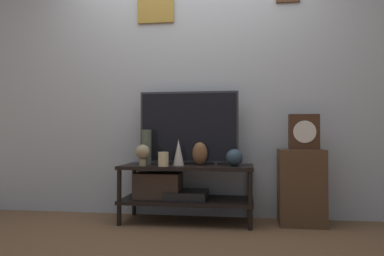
# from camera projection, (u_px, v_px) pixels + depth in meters

# --- Properties ---
(ground_plane) EXTENTS (12.00, 12.00, 0.00)m
(ground_plane) POSITION_uv_depth(u_px,v_px,m) (181.00, 230.00, 3.07)
(ground_plane) COLOR brown
(wall_back) EXTENTS (6.40, 0.08, 2.70)m
(wall_back) POSITION_uv_depth(u_px,v_px,m) (192.00, 77.00, 3.68)
(wall_back) COLOR #B2BCC6
(wall_back) RESTS_ON ground_plane
(media_console) EXTENTS (1.18, 0.49, 0.51)m
(media_console) POSITION_uv_depth(u_px,v_px,m) (177.00, 186.00, 3.38)
(media_console) COLOR black
(media_console) RESTS_ON ground_plane
(television) EXTENTS (0.92, 0.05, 0.68)m
(television) POSITION_uv_depth(u_px,v_px,m) (189.00, 127.00, 3.48)
(television) COLOR #333338
(television) RESTS_ON media_console
(vase_tall_ceramic) EXTENTS (0.09, 0.09, 0.32)m
(vase_tall_ceramic) POSITION_uv_depth(u_px,v_px,m) (146.00, 147.00, 3.39)
(vase_tall_ceramic) COLOR #4C5647
(vase_tall_ceramic) RESTS_ON media_console
(vase_urn_stoneware) EXTENTS (0.14, 0.11, 0.21)m
(vase_urn_stoneware) POSITION_uv_depth(u_px,v_px,m) (200.00, 154.00, 3.35)
(vase_urn_stoneware) COLOR brown
(vase_urn_stoneware) RESTS_ON media_console
(vase_slim_bronze) EXTENTS (0.10, 0.10, 0.23)m
(vase_slim_bronze) POSITION_uv_depth(u_px,v_px,m) (179.00, 152.00, 3.33)
(vase_slim_bronze) COLOR beige
(vase_slim_bronze) RESTS_ON media_console
(vase_round_glass) EXTENTS (0.15, 0.15, 0.15)m
(vase_round_glass) POSITION_uv_depth(u_px,v_px,m) (234.00, 157.00, 3.26)
(vase_round_glass) COLOR #2D4251
(vase_round_glass) RESTS_ON media_console
(candle_jar) EXTENTS (0.09, 0.09, 0.13)m
(candle_jar) POSITION_uv_depth(u_px,v_px,m) (163.00, 159.00, 3.21)
(candle_jar) COLOR beige
(candle_jar) RESTS_ON media_console
(decorative_bust) EXTENTS (0.12, 0.12, 0.19)m
(decorative_bust) POSITION_uv_depth(u_px,v_px,m) (143.00, 153.00, 3.26)
(decorative_bust) COLOR tan
(decorative_bust) RESTS_ON media_console
(side_table) EXTENTS (0.39, 0.36, 0.66)m
(side_table) POSITION_uv_depth(u_px,v_px,m) (301.00, 187.00, 3.28)
(side_table) COLOR #513823
(side_table) RESTS_ON ground_plane
(mantel_clock) EXTENTS (0.26, 0.11, 0.31)m
(mantel_clock) POSITION_uv_depth(u_px,v_px,m) (304.00, 132.00, 3.26)
(mantel_clock) COLOR #422819
(mantel_clock) RESTS_ON side_table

